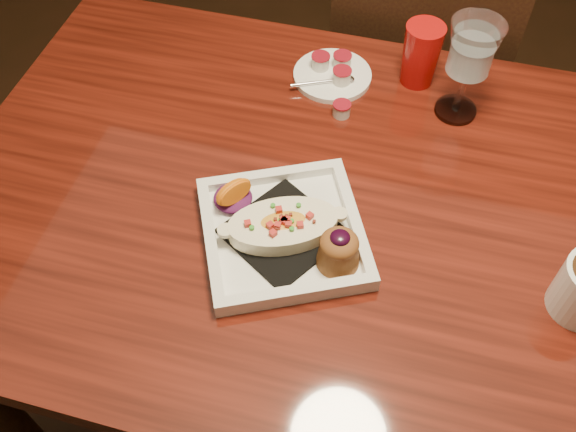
% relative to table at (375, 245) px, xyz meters
% --- Properties ---
extents(floor, '(7.00, 7.00, 0.00)m').
position_rel_table_xyz_m(floor, '(0.00, 0.00, -0.65)').
color(floor, black).
rests_on(floor, ground).
extents(table, '(1.50, 0.90, 0.75)m').
position_rel_table_xyz_m(table, '(0.00, 0.00, 0.00)').
color(table, maroon).
rests_on(table, floor).
extents(chair_far, '(0.42, 0.42, 0.93)m').
position_rel_table_xyz_m(chair_far, '(-0.00, 0.63, -0.15)').
color(chair_far, black).
rests_on(chair_far, floor).
extents(plate, '(0.33, 0.33, 0.08)m').
position_rel_table_xyz_m(plate, '(-0.13, -0.10, 0.12)').
color(plate, white).
rests_on(plate, table).
extents(goblet, '(0.09, 0.09, 0.20)m').
position_rel_table_xyz_m(goblet, '(0.09, 0.27, 0.23)').
color(goblet, silver).
rests_on(goblet, table).
extents(saucer, '(0.15, 0.15, 0.11)m').
position_rel_table_xyz_m(saucer, '(-0.15, 0.31, 0.11)').
color(saucer, white).
rests_on(saucer, table).
extents(creamer_loose, '(0.04, 0.04, 0.03)m').
position_rel_table_xyz_m(creamer_loose, '(-0.11, 0.21, 0.11)').
color(creamer_loose, silver).
rests_on(creamer_loose, table).
extents(red_tumbler, '(0.08, 0.08, 0.13)m').
position_rel_table_xyz_m(red_tumbler, '(0.01, 0.34, 0.16)').
color(red_tumbler, red).
rests_on(red_tumbler, table).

